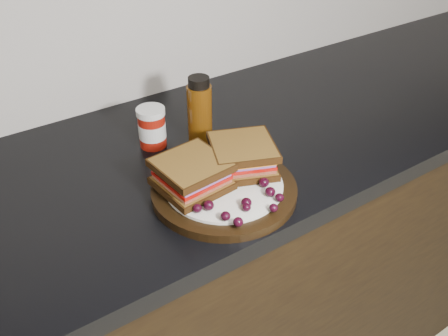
# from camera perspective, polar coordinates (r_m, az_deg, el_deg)

# --- Properties ---
(base_cabinets) EXTENTS (3.96, 0.58, 0.86)m
(base_cabinets) POSITION_cam_1_polar(r_m,az_deg,el_deg) (1.40, -2.35, -14.40)
(base_cabinets) COLOR black
(base_cabinets) RESTS_ON ground_plane
(countertop) EXTENTS (3.98, 0.60, 0.04)m
(countertop) POSITION_cam_1_polar(r_m,az_deg,el_deg) (1.10, -2.90, 1.07)
(countertop) COLOR black
(countertop) RESTS_ON base_cabinets
(plate) EXTENTS (0.28, 0.28, 0.02)m
(plate) POSITION_cam_1_polar(r_m,az_deg,el_deg) (0.96, 0.00, -2.50)
(plate) COLOR black
(plate) RESTS_ON countertop
(sandwich_left) EXTENTS (0.13, 0.13, 0.06)m
(sandwich_left) POSITION_cam_1_polar(r_m,az_deg,el_deg) (0.93, -3.72, -0.70)
(sandwich_left) COLOR brown
(sandwich_left) RESTS_ON plate
(sandwich_right) EXTENTS (0.16, 0.16, 0.06)m
(sandwich_right) POSITION_cam_1_polar(r_m,az_deg,el_deg) (0.98, 2.13, 1.40)
(sandwich_right) COLOR brown
(sandwich_right) RESTS_ON plate
(grape_0) EXTENTS (0.02, 0.02, 0.02)m
(grape_0) POSITION_cam_1_polar(r_m,az_deg,el_deg) (0.88, -3.07, -4.62)
(grape_0) COLOR black
(grape_0) RESTS_ON plate
(grape_1) EXTENTS (0.02, 0.02, 0.02)m
(grape_1) POSITION_cam_1_polar(r_m,az_deg,el_deg) (0.88, -1.77, -4.29)
(grape_1) COLOR black
(grape_1) RESTS_ON plate
(grape_2) EXTENTS (0.02, 0.02, 0.02)m
(grape_2) POSITION_cam_1_polar(r_m,az_deg,el_deg) (0.86, 0.17, -5.52)
(grape_2) COLOR black
(grape_2) RESTS_ON plate
(grape_3) EXTENTS (0.02, 0.02, 0.02)m
(grape_3) POSITION_cam_1_polar(r_m,az_deg,el_deg) (0.85, 1.63, -6.18)
(grape_3) COLOR black
(grape_3) RESTS_ON plate
(grape_4) EXTENTS (0.02, 0.02, 0.02)m
(grape_4) POSITION_cam_1_polar(r_m,az_deg,el_deg) (0.89, 2.58, -3.99)
(grape_4) COLOR black
(grape_4) RESTS_ON plate
(grape_5) EXTENTS (0.02, 0.02, 0.01)m
(grape_5) POSITION_cam_1_polar(r_m,az_deg,el_deg) (0.88, 2.58, -4.51)
(grape_5) COLOR black
(grape_5) RESTS_ON plate
(grape_6) EXTENTS (0.02, 0.02, 0.01)m
(grape_6) POSITION_cam_1_polar(r_m,az_deg,el_deg) (0.88, 5.68, -4.55)
(grape_6) COLOR black
(grape_6) RESTS_ON plate
(grape_7) EXTENTS (0.02, 0.02, 0.02)m
(grape_7) POSITION_cam_1_polar(r_m,az_deg,el_deg) (0.91, 6.36, -3.37)
(grape_7) COLOR black
(grape_7) RESTS_ON plate
(grape_8) EXTENTS (0.02, 0.02, 0.02)m
(grape_8) POSITION_cam_1_polar(r_m,az_deg,el_deg) (0.92, 5.30, -2.72)
(grape_8) COLOR black
(grape_8) RESTS_ON plate
(grape_9) EXTENTS (0.02, 0.02, 0.02)m
(grape_9) POSITION_cam_1_polar(r_m,az_deg,el_deg) (0.94, 4.59, -1.66)
(grape_9) COLOR black
(grape_9) RESTS_ON plate
(grape_10) EXTENTS (0.02, 0.02, 0.02)m
(grape_10) POSITION_cam_1_polar(r_m,az_deg,el_deg) (0.97, 5.62, -0.30)
(grape_10) COLOR black
(grape_10) RESTS_ON plate
(grape_11) EXTENTS (0.02, 0.02, 0.02)m
(grape_11) POSITION_cam_1_polar(r_m,az_deg,el_deg) (0.98, 3.94, 0.14)
(grape_11) COLOR black
(grape_11) RESTS_ON plate
(grape_12) EXTENTS (0.02, 0.02, 0.02)m
(grape_12) POSITION_cam_1_polar(r_m,az_deg,el_deg) (0.99, 3.81, 0.59)
(grape_12) COLOR black
(grape_12) RESTS_ON plate
(grape_13) EXTENTS (0.02, 0.02, 0.01)m
(grape_13) POSITION_cam_1_polar(r_m,az_deg,el_deg) (1.02, 1.92, 1.47)
(grape_13) COLOR black
(grape_13) RESTS_ON plate
(grape_14) EXTENTS (0.02, 0.02, 0.02)m
(grape_14) POSITION_cam_1_polar(r_m,az_deg,el_deg) (0.96, -4.14, -0.66)
(grape_14) COLOR black
(grape_14) RESTS_ON plate
(grape_15) EXTENTS (0.02, 0.02, 0.02)m
(grape_15) POSITION_cam_1_polar(r_m,az_deg,el_deg) (0.95, -3.53, -1.26)
(grape_15) COLOR black
(grape_15) RESTS_ON plate
(grape_16) EXTENTS (0.02, 0.02, 0.02)m
(grape_16) POSITION_cam_1_polar(r_m,az_deg,el_deg) (0.93, -4.92, -2.20)
(grape_16) COLOR black
(grape_16) RESTS_ON plate
(grape_17) EXTENTS (0.02, 0.02, 0.02)m
(grape_17) POSITION_cam_1_polar(r_m,az_deg,el_deg) (0.92, -3.82, -2.71)
(grape_17) COLOR black
(grape_17) RESTS_ON plate
(grape_18) EXTENTS (0.02, 0.02, 0.02)m
(grape_18) POSITION_cam_1_polar(r_m,az_deg,el_deg) (0.89, -4.33, -4.05)
(grape_18) COLOR black
(grape_18) RESTS_ON plate
(grape_19) EXTENTS (0.02, 0.02, 0.02)m
(grape_19) POSITION_cam_1_polar(r_m,az_deg,el_deg) (0.96, -3.78, -0.79)
(grape_19) COLOR black
(grape_19) RESTS_ON plate
(grape_20) EXTENTS (0.02, 0.02, 0.02)m
(grape_20) POSITION_cam_1_polar(r_m,az_deg,el_deg) (0.93, -2.55, -2.04)
(grape_20) COLOR black
(grape_20) RESTS_ON plate
(grape_21) EXTENTS (0.01, 0.01, 0.01)m
(grape_21) POSITION_cam_1_polar(r_m,az_deg,el_deg) (0.92, -3.71, -2.53)
(grape_21) COLOR black
(grape_21) RESTS_ON plate
(condiment_jar) EXTENTS (0.08, 0.08, 0.09)m
(condiment_jar) POSITION_cam_1_polar(r_m,az_deg,el_deg) (1.09, -8.23, 4.62)
(condiment_jar) COLOR maroon
(condiment_jar) RESTS_ON countertop
(oil_bottle) EXTENTS (0.06, 0.06, 0.15)m
(oil_bottle) POSITION_cam_1_polar(r_m,az_deg,el_deg) (1.09, -2.81, 6.67)
(oil_bottle) COLOR #4D2907
(oil_bottle) RESTS_ON countertop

